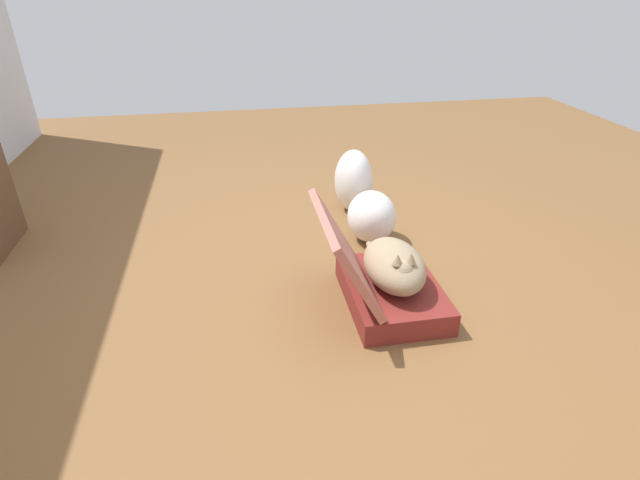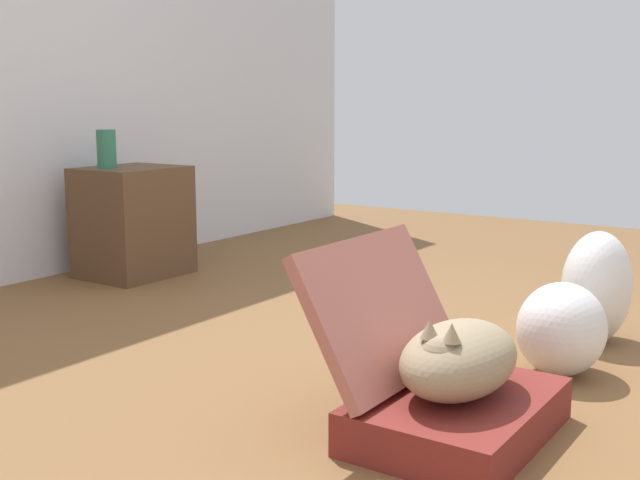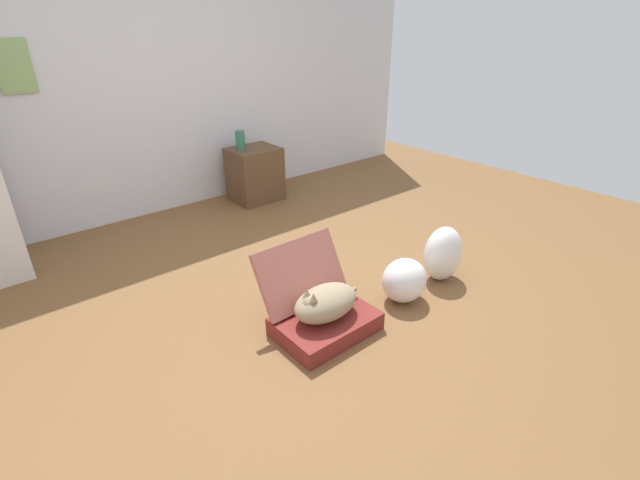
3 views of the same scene
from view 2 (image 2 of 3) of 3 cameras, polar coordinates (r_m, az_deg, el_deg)
ground_plane at (r=2.60m, az=3.21°, el=-10.33°), size 7.68×7.68×0.00m
suitcase_base at (r=2.23m, az=9.88°, el=-12.36°), size 0.61×0.44×0.12m
suitcase_lid at (r=2.25m, az=4.41°, el=-5.05°), size 0.61×0.24×0.40m
cat at (r=2.17m, az=9.94°, el=-8.44°), size 0.52×0.28×0.23m
plastic_bag_white at (r=2.76m, az=17.03°, el=-6.17°), size 0.33×0.29×0.31m
plastic_bag_clear at (r=3.16m, az=19.35°, el=-3.22°), size 0.32×0.25×0.43m
side_table at (r=4.24m, az=-13.35°, el=1.30°), size 0.50×0.43×0.57m
vase_tall at (r=4.15m, az=-15.16°, el=6.36°), size 0.10×0.10×0.20m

